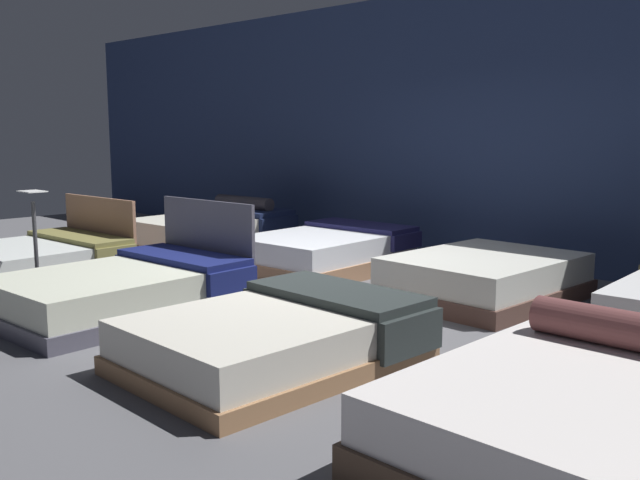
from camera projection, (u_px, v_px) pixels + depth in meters
name	position (u px, v px, depth m)	size (l,w,h in m)	color
ground_plane	(314.00, 305.00, 6.95)	(18.00, 18.00, 0.02)	#5B5B60
showroom_back_wall	(483.00, 126.00, 8.90)	(18.00, 0.06, 3.50)	navy
bed_0	(25.00, 261.00, 8.09)	(1.71, 2.17, 0.88)	#9B6D54
bed_1	(125.00, 289.00, 6.57)	(1.58, 2.21, 0.99)	#4F4D5C
bed_2	(279.00, 336.00, 5.13)	(1.58, 2.10, 0.46)	#9A6E4A
bed_3	(575.00, 420.00, 3.57)	(1.52, 1.99, 0.68)	brown
bed_4	(213.00, 231.00, 10.11)	(1.61, 2.14, 0.72)	brown
bed_5	(327.00, 252.00, 8.56)	(1.52, 2.07, 0.51)	#986D4D
bed_6	(484.00, 278.00, 7.10)	(1.57, 1.98, 0.45)	brown
price_sign	(36.00, 257.00, 7.10)	(0.28, 0.24, 1.10)	#3F3F44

